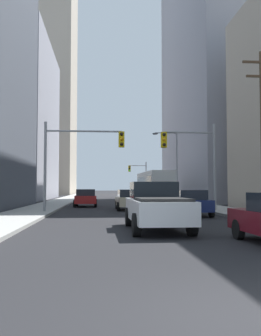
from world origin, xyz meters
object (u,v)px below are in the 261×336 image
city_bus (154,185)px  sedan_red (86,198)px  sedan_navy (191,203)px  traffic_signal_near_left (81,150)px  traffic_signal_far_right (138,174)px  sedan_beige (129,200)px  pickup_truck_white (156,206)px  traffic_signal_near_right (191,152)px

city_bus → sedan_red: size_ratio=2.73×
sedan_navy → traffic_signal_near_left: 7.97m
traffic_signal_near_left → traffic_signal_far_right: 38.96m
sedan_beige → traffic_signal_near_left: (-3.45, -3.04, 3.34)m
sedan_beige → pickup_truck_white: bearing=-89.8°
sedan_red → traffic_signal_near_right: traffic_signal_near_right is taller
sedan_navy → sedan_red: 12.81m
sedan_beige → sedan_navy: bearing=-61.4°
city_bus → sedan_beige: (-3.99, -14.34, -1.16)m
sedan_navy → sedan_red: bearing=121.1°
sedan_navy → traffic_signal_near_left: traffic_signal_near_left is taller
pickup_truck_white → traffic_signal_near_left: (-3.50, 10.12, 3.18)m
pickup_truck_white → sedan_navy: size_ratio=1.28×
traffic_signal_far_right → sedan_navy: bearing=-91.5°
traffic_signal_near_left → traffic_signal_far_right: bearing=78.6°
pickup_truck_white → traffic_signal_near_right: bearing=68.7°
city_bus → sedan_red: 11.91m
sedan_navy → traffic_signal_near_right: (0.78, 2.84, 3.27)m
pickup_truck_white → traffic_signal_far_right: size_ratio=0.90×
traffic_signal_near_right → pickup_truck_white: bearing=-111.3°
pickup_truck_white → traffic_signal_near_left: 11.17m
sedan_navy → sedan_red: (-6.62, 10.97, 0.00)m
sedan_navy → sedan_red: same height
traffic_signal_near_left → traffic_signal_far_right: size_ratio=1.00×
sedan_red → traffic_signal_far_right: bearing=75.6°
pickup_truck_white → traffic_signal_near_right: 11.29m
pickup_truck_white → sedan_beige: (-0.05, 13.16, -0.16)m
city_bus → traffic_signal_near_left: traffic_signal_near_left is taller
traffic_signal_near_right → city_bus: bearing=90.0°
sedan_beige → traffic_signal_far_right: 35.55m
sedan_red → sedan_navy: bearing=-58.9°
traffic_signal_near_left → sedan_navy: bearing=-23.1°
pickup_truck_white → traffic_signal_near_left: size_ratio=0.90×
pickup_truck_white → sedan_red: (-3.47, 18.25, -0.16)m
traffic_signal_far_right → sedan_beige: bearing=-97.0°
pickup_truck_white → sedan_red: bearing=100.8°
pickup_truck_white → traffic_signal_far_right: (4.24, 48.31, 3.08)m
city_bus → sedan_red: bearing=-128.6°
city_bus → sedan_beige: size_ratio=2.71×
city_bus → traffic_signal_near_right: size_ratio=1.93×
pickup_truck_white → sedan_beige: 13.16m
sedan_red → traffic_signal_far_right: (7.70, 30.06, 3.24)m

